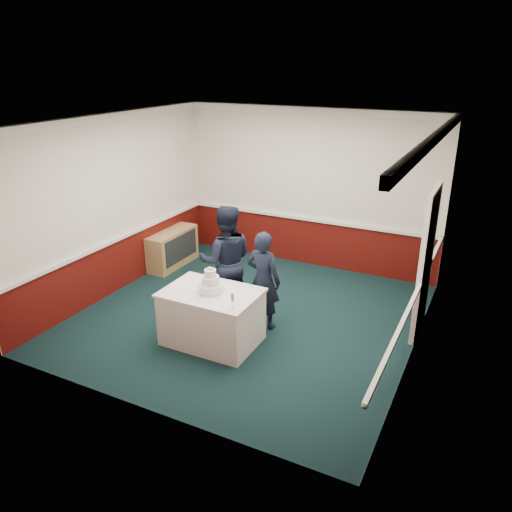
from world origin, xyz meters
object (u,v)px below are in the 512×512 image
at_px(cake_table, 212,316).
at_px(champagne_flute, 232,298).
at_px(cake_knife, 201,297).
at_px(wedding_cake, 211,284).
at_px(person_woman, 263,280).
at_px(sideboard, 173,248).
at_px(person_man, 226,261).

relative_size(cake_table, champagne_flute, 6.44).
distance_m(cake_knife, champagne_flute, 0.55).
relative_size(cake_table, wedding_cake, 3.63).
xyz_separation_m(cake_table, person_woman, (0.45, 0.74, 0.35)).
bearing_deg(person_woman, cake_knife, 68.03).
relative_size(sideboard, person_woman, 0.80).
bearing_deg(person_man, wedding_cake, 76.29).
bearing_deg(sideboard, wedding_cake, -44.06).
height_order(sideboard, person_woman, person_woman).
distance_m(cake_table, person_woman, 0.94).
height_order(cake_table, person_man, person_man).
relative_size(sideboard, person_man, 0.68).
xyz_separation_m(sideboard, person_woman, (2.61, -1.35, 0.40)).
bearing_deg(cake_table, champagne_flute, -29.25).
distance_m(wedding_cake, champagne_flute, 0.57).
bearing_deg(cake_knife, cake_table, 64.95).
height_order(cake_knife, champagne_flute, champagne_flute).
bearing_deg(person_woman, champagne_flute, 97.85).
xyz_separation_m(wedding_cake, champagne_flute, (0.50, -0.28, 0.03)).
bearing_deg(champagne_flute, cake_knife, 171.42).
height_order(cake_knife, person_woman, person_woman).
xyz_separation_m(sideboard, person_man, (1.91, -1.22, 0.53)).
relative_size(wedding_cake, person_man, 0.21).
bearing_deg(person_man, cake_table, 76.29).
bearing_deg(cake_knife, person_woman, 46.63).
height_order(champagne_flute, person_man, person_man).
relative_size(cake_knife, champagne_flute, 1.07).
height_order(sideboard, cake_knife, cake_knife).
distance_m(cake_knife, person_man, 1.10).
bearing_deg(person_man, champagne_flute, 93.15).
relative_size(champagne_flute, person_woman, 0.14).
bearing_deg(champagne_flute, person_man, 123.35).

